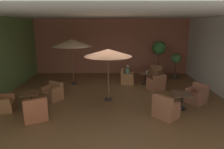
% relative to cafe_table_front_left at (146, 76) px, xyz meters
% --- Properties ---
extents(ground_plane, '(10.63, 9.94, 0.02)m').
position_rel_cafe_table_front_left_xyz_m(ground_plane, '(-1.96, -2.26, -0.50)').
color(ground_plane, brown).
extents(wall_back_brick, '(10.63, 0.08, 3.75)m').
position_rel_cafe_table_front_left_xyz_m(wall_back_brick, '(-1.96, 2.67, 1.38)').
color(wall_back_brick, '#9E5B46').
rests_on(wall_back_brick, ground_plane).
extents(ceiling_slab, '(10.63, 9.94, 0.06)m').
position_rel_cafe_table_front_left_xyz_m(ceiling_slab, '(-1.96, -2.26, 3.29)').
color(ceiling_slab, silver).
rests_on(ceiling_slab, wall_back_brick).
extents(cafe_table_front_left, '(0.70, 0.70, 0.66)m').
position_rel_cafe_table_front_left_xyz_m(cafe_table_front_left, '(0.00, 0.00, 0.00)').
color(cafe_table_front_left, black).
rests_on(cafe_table_front_left, ground_plane).
extents(armchair_front_left_north, '(0.82, 0.87, 0.84)m').
position_rel_cafe_table_front_left_xyz_m(armchair_front_left_north, '(-1.06, 0.13, -0.17)').
color(armchair_front_left_north, '#9B683C').
rests_on(armchair_front_left_north, ground_plane).
extents(armchair_front_left_east, '(0.98, 1.02, 0.85)m').
position_rel_cafe_table_front_left_xyz_m(armchair_front_left_east, '(0.41, -1.00, -0.18)').
color(armchair_front_left_east, '#9B6045').
rests_on(armchair_front_left_east, ground_plane).
extents(armchair_front_left_south, '(1.11, 1.10, 0.91)m').
position_rel_cafe_table_front_left_xyz_m(armchair_front_left_south, '(0.70, 0.82, -0.16)').
color(armchair_front_left_south, '#976845').
rests_on(armchair_front_left_south, ground_plane).
extents(cafe_table_front_right, '(0.82, 0.82, 0.66)m').
position_rel_cafe_table_front_left_xyz_m(cafe_table_front_right, '(0.90, -3.43, 0.03)').
color(cafe_table_front_right, black).
rests_on(cafe_table_front_right, ground_plane).
extents(armchair_front_right_north, '(1.06, 1.06, 0.89)m').
position_rel_cafe_table_front_left_xyz_m(armchair_front_right_north, '(0.04, -4.22, -0.17)').
color(armchair_front_right_north, '#9D6045').
rests_on(armchair_front_right_north, ground_plane).
extents(armchair_front_right_east, '(1.02, 1.01, 0.84)m').
position_rel_cafe_table_front_left_xyz_m(armchair_front_right_east, '(1.82, -2.74, -0.17)').
color(armchair_front_right_east, '#955D49').
rests_on(armchair_front_right_east, ground_plane).
extents(cafe_table_mid_center, '(0.78, 0.78, 0.66)m').
position_rel_cafe_table_front_left_xyz_m(cafe_table_mid_center, '(-5.21, -3.38, 0.01)').
color(cafe_table_mid_center, black).
rests_on(cafe_table_mid_center, ground_plane).
extents(armchair_mid_center_north, '(1.06, 1.05, 0.87)m').
position_rel_cafe_table_front_left_xyz_m(armchair_mid_center_north, '(-4.70, -4.37, -0.18)').
color(armchair_mid_center_north, '#A15738').
rests_on(armchair_mid_center_north, ground_plane).
extents(armchair_mid_center_east, '(1.03, 1.01, 0.81)m').
position_rel_cafe_table_front_left_xyz_m(armchair_mid_center_east, '(-4.64, -2.44, -0.19)').
color(armchair_mid_center_east, '#9B6644').
rests_on(armchair_mid_center_east, ground_plane).
extents(armchair_mid_center_south, '(0.92, 0.92, 0.88)m').
position_rel_cafe_table_front_left_xyz_m(armchair_mid_center_south, '(-6.30, -3.62, -0.18)').
color(armchair_mid_center_south, '#A0673F').
rests_on(armchair_mid_center_south, ground_plane).
extents(patio_umbrella_tall_red, '(2.08, 2.08, 2.33)m').
position_rel_cafe_table_front_left_xyz_m(patio_umbrella_tall_red, '(-2.09, -2.46, 1.67)').
color(patio_umbrella_tall_red, '#2D2D2D').
rests_on(patio_umbrella_tall_red, ground_plane).
extents(patio_umbrella_center_beige, '(2.22, 2.22, 2.58)m').
position_rel_cafe_table_front_left_xyz_m(patio_umbrella_center_beige, '(-4.16, 0.07, 1.87)').
color(patio_umbrella_center_beige, '#2D2D2D').
rests_on(patio_umbrella_center_beige, ground_plane).
extents(potted_tree_left_corner, '(0.63, 0.63, 1.62)m').
position_rel_cafe_table_front_left_xyz_m(potted_tree_left_corner, '(2.08, 1.23, 0.65)').
color(potted_tree_left_corner, '#363228').
rests_on(potted_tree_left_corner, ground_plane).
extents(potted_tree_mid_left, '(0.87, 0.87, 2.31)m').
position_rel_cafe_table_front_left_xyz_m(potted_tree_mid_left, '(1.15, 1.98, 1.22)').
color(potted_tree_mid_left, '#AF624A').
rests_on(potted_tree_mid_left, ground_plane).
extents(patron_blue_shirt, '(0.24, 0.36, 0.66)m').
position_rel_cafe_table_front_left_xyz_m(patron_blue_shirt, '(-1.02, 0.12, 0.26)').
color(patron_blue_shirt, '#50735E').
rests_on(patron_blue_shirt, ground_plane).
extents(iced_drink_cup, '(0.08, 0.08, 0.11)m').
position_rel_cafe_table_front_left_xyz_m(iced_drink_cup, '(0.07, 0.07, 0.23)').
color(iced_drink_cup, white).
rests_on(iced_drink_cup, cafe_table_front_left).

